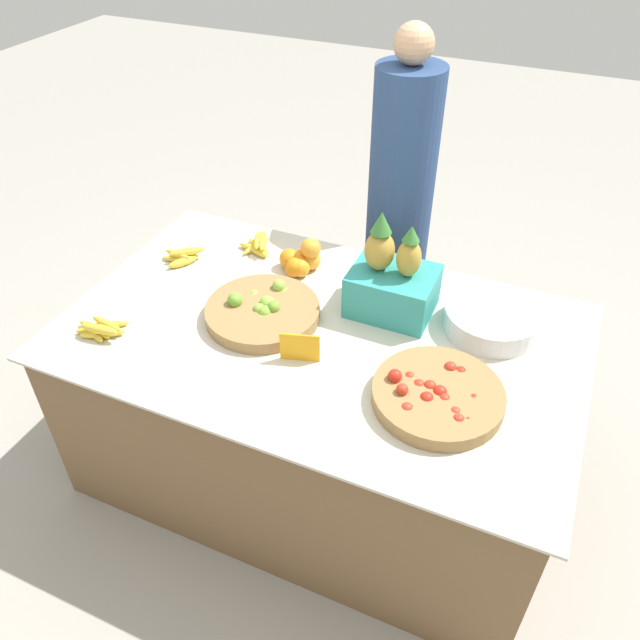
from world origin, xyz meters
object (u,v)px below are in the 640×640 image
price_sign (299,347)px  tomato_basket (438,396)px  lime_bowl (263,311)px  produce_crate (392,282)px  vendor_person (398,218)px  metal_bowl (492,319)px

price_sign → tomato_basket: bearing=-17.6°
lime_bowl → tomato_basket: 0.72m
produce_crate → vendor_person: bearing=105.3°
produce_crate → metal_bowl: bearing=6.2°
lime_bowl → produce_crate: (0.41, 0.23, 0.10)m
metal_bowl → produce_crate: produce_crate is taller
lime_bowl → produce_crate: produce_crate is taller
tomato_basket → price_sign: 0.48m
lime_bowl → produce_crate: size_ratio=1.06×
tomato_basket → metal_bowl: 0.44m
tomato_basket → metal_bowl: size_ratio=1.22×
metal_bowl → vendor_person: bearing=130.8°
produce_crate → vendor_person: size_ratio=0.25×
metal_bowl → price_sign: (-0.56, -0.43, 0.01)m
price_sign → lime_bowl: bearing=127.4°
produce_crate → lime_bowl: bearing=-150.8°
lime_bowl → vendor_person: vendor_person is taller
price_sign → vendor_person: 1.08m
vendor_person → metal_bowl: bearing=-49.2°
tomato_basket → vendor_person: (-0.48, 1.08, -0.04)m
tomato_basket → price_sign: bearing=179.6°
lime_bowl → tomato_basket: (0.71, -0.16, 0.00)m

